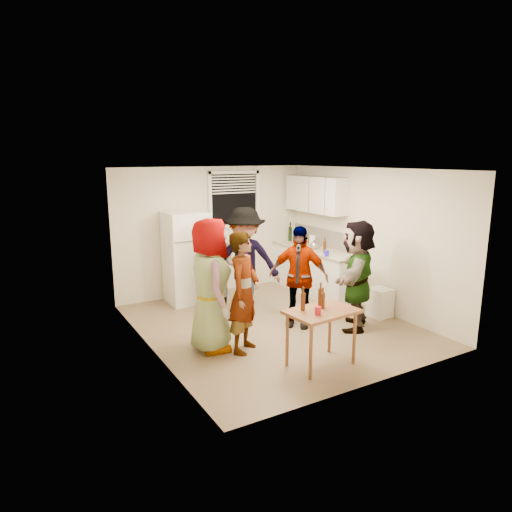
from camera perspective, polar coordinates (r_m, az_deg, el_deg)
room at (r=7.51m, az=2.19°, el=-8.64°), size 4.00×4.50×2.50m
window at (r=9.19m, az=-2.75°, el=7.10°), size 1.12×0.10×1.06m
refrigerator at (r=8.56m, az=-8.80°, el=-0.21°), size 0.70×0.70×1.70m
counter_lower at (r=9.21m, az=7.34°, el=-1.95°), size 0.60×2.20×0.86m
countertop at (r=9.11m, az=7.42°, el=0.80°), size 0.64×2.22×0.04m
backsplash at (r=9.25m, az=8.85°, el=2.18°), size 0.03×2.20×0.36m
upper_cabinets at (r=9.20m, az=7.49°, el=7.64°), size 0.34×1.60×0.70m
kettle at (r=9.06m, az=7.25°, el=0.86°), size 0.27×0.24×0.19m
paper_towel at (r=9.16m, az=7.03°, el=0.99°), size 0.12×0.12×0.26m
wine_bottle at (r=9.90m, az=4.28°, el=1.90°), size 0.08×0.08×0.30m
beer_bottle_counter at (r=8.73m, az=8.55°, el=0.39°), size 0.06×0.06×0.23m
blue_cup at (r=8.43m, az=8.81°, el=-0.05°), size 0.09×0.09×0.12m
picture_frame at (r=9.75m, az=6.08°, el=2.18°), size 0.02×0.19×0.16m
trash_bin at (r=8.10m, az=15.27°, el=-5.62°), size 0.34×0.34×0.49m
serving_table at (r=6.24m, az=8.01°, el=-13.30°), size 0.94×0.67×0.76m
beer_bottle_table at (r=6.03m, az=8.33°, el=-6.48°), size 0.05×0.05×0.21m
red_cup at (r=5.78m, az=7.74°, el=-7.27°), size 0.08×0.08×0.11m
guest_grey at (r=6.68m, az=-5.57°, el=-11.45°), size 2.02×1.26×0.60m
guest_stripe at (r=6.61m, az=-1.47°, el=-11.67°), size 1.56×1.71×0.41m
guest_back_left at (r=8.02m, az=-4.79°, el=-7.27°), size 1.73×1.75×0.63m
guest_back_right at (r=8.01m, az=-1.39°, el=-7.27°), size 2.00×2.22×0.69m
guest_black at (r=7.54m, az=5.19°, el=-8.58°), size 1.85×1.81×0.40m
guest_orange at (r=7.59m, az=12.21°, el=-8.70°), size 2.36×2.37×0.51m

